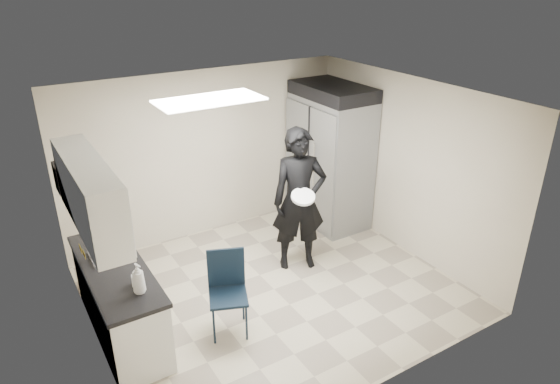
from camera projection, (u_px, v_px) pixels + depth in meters
floor at (274, 289)px, 6.69m from camera, size 4.50×4.50×0.00m
ceiling at (273, 98)px, 5.61m from camera, size 4.50×4.50×0.00m
back_wall at (207, 154)px, 7.70m from camera, size 4.50×0.00×4.50m
left_wall at (84, 252)px, 5.08m from camera, size 0.00×4.00×4.00m
right_wall at (407, 167)px, 7.22m from camera, size 0.00×4.00×4.00m
ceiling_panel at (209, 100)px, 5.65m from camera, size 1.20×0.60×0.02m
lower_counter at (120, 302)px, 5.74m from camera, size 0.60×1.90×0.86m
countertop at (114, 269)px, 5.55m from camera, size 0.64×1.95×0.05m
sink at (111, 259)px, 5.76m from camera, size 0.42×0.40×0.14m
faucet at (91, 253)px, 5.60m from camera, size 0.02×0.02×0.24m
upper_cabinets at (89, 194)px, 5.10m from camera, size 0.35×1.80×0.75m
towel_dispenser at (65, 177)px, 6.04m from camera, size 0.22×0.30×0.35m
notice_sticker_left at (84, 254)px, 5.19m from camera, size 0.00×0.12×0.07m
notice_sticker_right at (81, 249)px, 5.36m from camera, size 0.00×0.12×0.07m
commercial_fridge at (330, 161)px, 8.11m from camera, size 0.80×1.35×2.10m
fridge_compressor at (333, 91)px, 7.63m from camera, size 0.80×1.35×0.20m
folding_chair at (228, 297)px, 5.73m from camera, size 0.57×0.57×0.98m
man_tuxedo at (299, 200)px, 6.84m from camera, size 0.88×0.75×2.04m
bucket_lid at (303, 197)px, 6.54m from camera, size 0.41×0.41×0.04m
soap_bottle_a at (138, 278)px, 5.04m from camera, size 0.16×0.16×0.34m
soap_bottle_b at (135, 278)px, 5.19m from camera, size 0.10×0.10×0.17m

